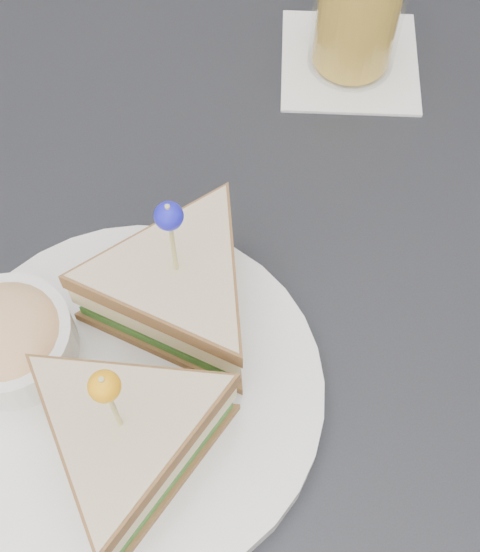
# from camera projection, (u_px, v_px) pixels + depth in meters

# --- Properties ---
(ground_plane) EXTENTS (3.50, 3.50, 0.00)m
(ground_plane) POSITION_uv_depth(u_px,v_px,m) (235.00, 523.00, 1.23)
(ground_plane) COLOR #3F3833
(table) EXTENTS (0.80, 0.80, 0.75)m
(table) POSITION_uv_depth(u_px,v_px,m) (230.00, 360.00, 0.64)
(table) COLOR black
(table) RESTS_ON ground
(plate_meal) EXTENTS (0.33, 0.33, 0.16)m
(plate_meal) POSITION_uv_depth(u_px,v_px,m) (135.00, 367.00, 0.51)
(plate_meal) COLOR white
(plate_meal) RESTS_ON table
(drink_set) EXTENTS (0.15, 0.15, 0.16)m
(drink_set) POSITION_uv_depth(u_px,v_px,m) (360.00, 2.00, 0.64)
(drink_set) COLOR white
(drink_set) RESTS_ON table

